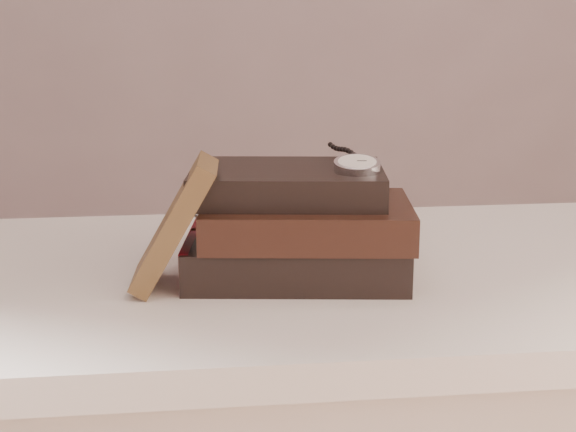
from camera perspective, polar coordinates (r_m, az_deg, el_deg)
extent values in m
cube|color=silver|center=(1.10, 2.00, -4.32)|extent=(1.00, 0.60, 0.04)
cube|color=white|center=(1.12, 1.97, -7.23)|extent=(0.88, 0.49, 0.08)
cylinder|color=white|center=(1.60, 17.07, -13.55)|extent=(0.05, 0.05, 0.71)
cube|color=black|center=(1.05, 0.54, -2.64)|extent=(0.29, 0.21, 0.05)
cube|color=beige|center=(1.05, 0.72, -2.64)|extent=(0.28, 0.20, 0.04)
cube|color=gold|center=(1.09, -6.25, -2.18)|extent=(0.01, 0.01, 0.05)
cube|color=maroon|center=(1.06, -6.37, -2.60)|extent=(0.03, 0.17, 0.05)
cube|color=black|center=(1.03, 1.28, -0.29)|extent=(0.27, 0.20, 0.04)
cube|color=beige|center=(1.03, 1.46, -0.29)|extent=(0.26, 0.19, 0.03)
cube|color=gold|center=(1.06, -5.24, 0.07)|extent=(0.01, 0.01, 0.04)
cube|color=black|center=(1.04, -0.05, 2.18)|extent=(0.25, 0.19, 0.04)
cube|color=beige|center=(1.04, 0.13, 2.18)|extent=(0.24, 0.17, 0.03)
cube|color=gold|center=(1.07, -6.04, 2.44)|extent=(0.01, 0.01, 0.04)
cube|color=#412D19|center=(1.00, -7.55, -0.51)|extent=(0.11, 0.11, 0.15)
cylinder|color=silver|center=(1.01, 4.61, 3.33)|extent=(0.06, 0.06, 0.02)
cylinder|color=white|center=(1.01, 4.61, 3.61)|extent=(0.05, 0.05, 0.01)
torus|color=silver|center=(1.01, 4.61, 3.57)|extent=(0.06, 0.06, 0.01)
cylinder|color=silver|center=(1.04, 4.49, 3.66)|extent=(0.01, 0.01, 0.01)
cube|color=black|center=(1.02, 4.59, 3.73)|extent=(0.00, 0.02, 0.00)
cube|color=black|center=(1.01, 4.92, 3.66)|extent=(0.01, 0.00, 0.00)
sphere|color=black|center=(1.05, 4.41, 4.06)|extent=(0.01, 0.01, 0.01)
sphere|color=black|center=(1.06, 4.20, 4.23)|extent=(0.01, 0.01, 0.01)
sphere|color=black|center=(1.07, 4.00, 4.35)|extent=(0.01, 0.01, 0.01)
sphere|color=black|center=(1.08, 3.79, 4.42)|extent=(0.01, 0.01, 0.01)
sphere|color=black|center=(1.09, 3.59, 4.45)|extent=(0.01, 0.01, 0.01)
sphere|color=black|center=(1.10, 3.40, 4.47)|extent=(0.01, 0.01, 0.01)
sphere|color=black|center=(1.11, 3.20, 4.51)|extent=(0.01, 0.01, 0.01)
sphere|color=black|center=(1.12, 3.02, 4.61)|extent=(0.01, 0.01, 0.01)
sphere|color=black|center=(1.13, 2.83, 4.76)|extent=(0.01, 0.01, 0.01)
torus|color=silver|center=(1.13, -5.66, 1.10)|extent=(0.05, 0.02, 0.05)
torus|color=silver|center=(1.12, -2.75, 1.10)|extent=(0.05, 0.02, 0.05)
cylinder|color=silver|center=(1.12, -4.21, 1.27)|extent=(0.02, 0.01, 0.00)
cylinder|color=silver|center=(1.19, -6.49, 1.44)|extent=(0.02, 0.12, 0.03)
cylinder|color=silver|center=(1.18, -1.41, 1.43)|extent=(0.02, 0.12, 0.03)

